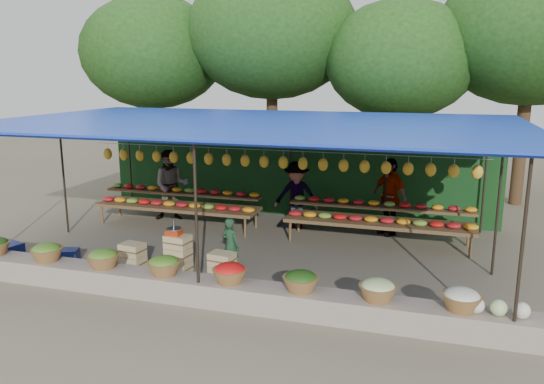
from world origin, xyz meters
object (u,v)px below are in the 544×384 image
(blue_crate_front, at_px, (8,251))
(weighing_scale, at_px, (174,231))
(vendor_seated, at_px, (230,246))
(crate_counter, at_px, (177,258))
(blue_crate_back, at_px, (67,256))

(blue_crate_front, bearing_deg, weighing_scale, 18.86)
(weighing_scale, height_order, vendor_seated, vendor_seated)
(vendor_seated, height_order, blue_crate_front, vendor_seated)
(vendor_seated, relative_size, blue_crate_front, 1.92)
(crate_counter, relative_size, vendor_seated, 2.17)
(blue_crate_front, bearing_deg, blue_crate_back, 23.17)
(weighing_scale, distance_m, vendor_seated, 1.11)
(weighing_scale, bearing_deg, crate_counter, -0.00)
(weighing_scale, xyz_separation_m, vendor_seated, (1.02, 0.32, -0.29))
(crate_counter, xyz_separation_m, blue_crate_back, (-2.45, -0.09, -0.17))
(blue_crate_front, bearing_deg, crate_counter, 18.81)
(weighing_scale, height_order, blue_crate_back, weighing_scale)
(blue_crate_front, relative_size, blue_crate_back, 1.26)
(weighing_scale, relative_size, blue_crate_back, 0.67)
(crate_counter, xyz_separation_m, blue_crate_front, (-3.73, -0.29, -0.14))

